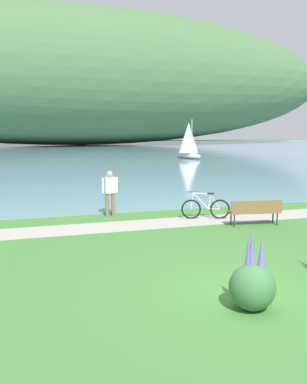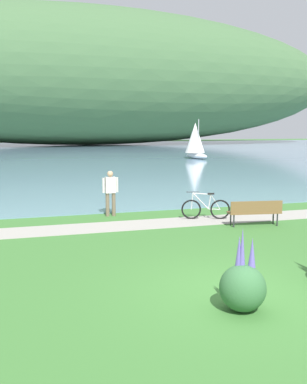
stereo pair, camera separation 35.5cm
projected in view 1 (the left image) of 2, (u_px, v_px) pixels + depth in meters
name	position (u px, v px, depth m)	size (l,w,h in m)	color
ground_plane	(243.00, 290.00, 8.93)	(200.00, 200.00, 0.00)	#3D7533
bay_water	(51.00, 153.00, 54.84)	(180.00, 80.00, 0.04)	#6B8EA8
distant_hillside	(77.00, 77.00, 78.02)	(100.62, 28.00, 24.39)	#42663D
shoreline_path	(150.00, 224.00, 15.02)	(60.00, 1.50, 0.01)	#A39E93
park_bench_near_camera	(255.00, 210.00, 14.77)	(1.85, 0.74, 0.88)	brown
bicycle_leaning_near_bench	(205.00, 208.00, 15.83)	(1.71, 0.58, 1.01)	black
person_at_shoreline	(110.00, 190.00, 16.23)	(0.61, 0.24, 1.71)	#72604C
echium_bush_mid_cluster	(252.00, 285.00, 7.94)	(0.85, 0.85, 1.54)	#386B3D
sailboat_mid_bay	(189.00, 140.00, 45.55)	(2.46, 3.60, 4.08)	white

